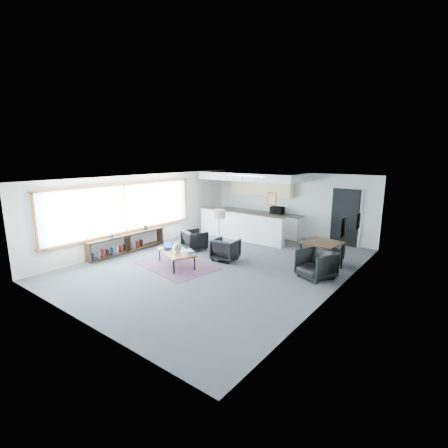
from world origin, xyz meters
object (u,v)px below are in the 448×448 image
Objects in this scene: coffee_table at (176,253)px; armchair_left at (195,239)px; dining_chair_far at (331,256)px; dining_chair_near at (316,265)px; dining_table at (322,244)px; ceramic_pot at (178,248)px; floor_lamp at (219,216)px; book_stack at (189,252)px; microwave at (277,210)px; laptop at (167,247)px; armchair_right at (226,248)px.

armchair_left is (-0.73, 1.60, -0.03)m from coffee_table.
coffee_table is 2.66× the size of dining_chair_far.
dining_chair_near reaches higher than coffee_table.
armchair_left is 0.71× the size of dining_table.
dining_table is (4.28, 0.80, 0.36)m from armchair_left.
armchair_left reaches higher than ceramic_pot.
floor_lamp is 2.04× the size of dining_chair_near.
book_stack is 0.79× the size of microwave.
laptop is 5.00m from dining_chair_far.
armchair_left reaches higher than book_stack.
dining_chair_far reaches higher than book_stack.
armchair_right is at bearing -169.42° from armchair_left.
microwave reaches higher than dining_chair_far.
armchair_left is 0.51× the size of floor_lamp.
book_stack is 1.31m from armchair_right.
book_stack is (0.86, 0.08, -0.02)m from laptop.
dining_table reaches higher than book_stack.
laptop is at bearing -107.61° from floor_lamp.
floor_lamp is at bearing -144.26° from armchair_left.
dining_chair_far is at bearing 39.14° from ceramic_pot.
ceramic_pot is at bearing -93.50° from floor_lamp.
coffee_table is 2.05× the size of armchair_left.
book_stack reaches higher than coffee_table.
book_stack is 3.88m from dining_table.
dining_chair_near is at bearing -3.96° from floor_lamp.
dining_chair_far is (3.47, 1.07, -1.00)m from floor_lamp.
armchair_left reaches higher than coffee_table.
floor_lamp reaches higher than armchair_left.
dining_table is 0.89m from dining_chair_near.
coffee_table is 2.04× the size of armchair_right.
floor_lamp reaches higher than microwave.
ceramic_pot is 0.41× the size of dining_chair_far.
ceramic_pot is 0.16× the size of floor_lamp.
dining_table is (3.96, 2.39, 0.23)m from laptop.
laptop is 5.24m from microwave.
book_stack is 0.54× the size of armchair_left.
armchair_right is 2.93m from dining_table.
armchair_left is (-0.32, 1.59, -0.13)m from laptop.
dining_table is 1.82× the size of dining_chair_far.
microwave is at bearing 153.41° from dining_chair_near.
dining_table is at bearing 57.43° from coffee_table.
armchair_right is 2.89m from dining_chair_near.
floor_lamp is at bearing -170.85° from dining_table.
floor_lamp is 3.77m from dining_chair_far.
book_stack is at bearing 12.23° from ceramic_pot.
armchair_right reaches higher than book_stack.
microwave is (0.41, 3.27, -0.18)m from floor_lamp.
ceramic_pot is 4.63m from dining_chair_far.
dining_chair_far is 3.85m from microwave.
dining_chair_near reaches higher than dining_chair_far.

